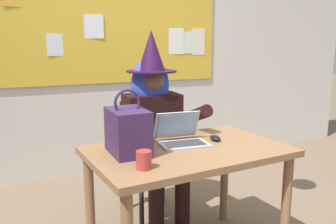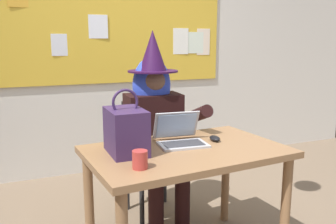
{
  "view_description": "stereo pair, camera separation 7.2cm",
  "coord_description": "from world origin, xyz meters",
  "px_view_note": "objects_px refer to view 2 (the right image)",
  "views": [
    {
      "loc": [
        -1.01,
        -1.79,
        1.38
      ],
      "look_at": [
        -0.02,
        0.39,
        0.9
      ],
      "focal_mm": 38.32,
      "sensor_mm": 36.0,
      "label": 1
    },
    {
      "loc": [
        -0.94,
        -1.82,
        1.38
      ],
      "look_at": [
        -0.02,
        0.39,
        0.9
      ],
      "focal_mm": 38.32,
      "sensor_mm": 36.0,
      "label": 2
    }
  ],
  "objects_px": {
    "person_costumed": "(155,118)",
    "laptop": "(180,137)",
    "chair_at_desk": "(150,150)",
    "coffee_mug": "(140,160)",
    "desk_main": "(186,165)",
    "handbag": "(126,131)",
    "computer_mouse": "(215,138)"
  },
  "relations": [
    {
      "from": "desk_main",
      "to": "handbag",
      "type": "relative_size",
      "value": 3.28
    },
    {
      "from": "desk_main",
      "to": "computer_mouse",
      "type": "bearing_deg",
      "value": 18.87
    },
    {
      "from": "desk_main",
      "to": "laptop",
      "type": "bearing_deg",
      "value": 83.91
    },
    {
      "from": "coffee_mug",
      "to": "laptop",
      "type": "bearing_deg",
      "value": 41.53
    },
    {
      "from": "laptop",
      "to": "computer_mouse",
      "type": "relative_size",
      "value": 3.1
    },
    {
      "from": "person_costumed",
      "to": "laptop",
      "type": "bearing_deg",
      "value": 1.01
    },
    {
      "from": "person_costumed",
      "to": "handbag",
      "type": "xyz_separation_m",
      "value": [
        -0.39,
        -0.55,
        0.07
      ]
    },
    {
      "from": "chair_at_desk",
      "to": "laptop",
      "type": "height_order",
      "value": "laptop"
    },
    {
      "from": "coffee_mug",
      "to": "desk_main",
      "type": "bearing_deg",
      "value": 31.11
    },
    {
      "from": "chair_at_desk",
      "to": "computer_mouse",
      "type": "height_order",
      "value": "chair_at_desk"
    },
    {
      "from": "chair_at_desk",
      "to": "desk_main",
      "type": "bearing_deg",
      "value": -4.41
    },
    {
      "from": "laptop",
      "to": "chair_at_desk",
      "type": "bearing_deg",
      "value": 94.17
    },
    {
      "from": "computer_mouse",
      "to": "coffee_mug",
      "type": "relative_size",
      "value": 1.09
    },
    {
      "from": "computer_mouse",
      "to": "laptop",
      "type": "bearing_deg",
      "value": 178.33
    },
    {
      "from": "desk_main",
      "to": "handbag",
      "type": "xyz_separation_m",
      "value": [
        -0.36,
        0.06,
        0.24
      ]
    },
    {
      "from": "person_costumed",
      "to": "coffee_mug",
      "type": "distance_m",
      "value": 0.92
    },
    {
      "from": "chair_at_desk",
      "to": "person_costumed",
      "type": "relative_size",
      "value": 0.62
    },
    {
      "from": "desk_main",
      "to": "chair_at_desk",
      "type": "relative_size",
      "value": 1.36
    },
    {
      "from": "chair_at_desk",
      "to": "laptop",
      "type": "distance_m",
      "value": 0.67
    },
    {
      "from": "chair_at_desk",
      "to": "handbag",
      "type": "height_order",
      "value": "handbag"
    },
    {
      "from": "person_costumed",
      "to": "laptop",
      "type": "distance_m",
      "value": 0.5
    },
    {
      "from": "person_costumed",
      "to": "computer_mouse",
      "type": "relative_size",
      "value": 14.05
    },
    {
      "from": "desk_main",
      "to": "handbag",
      "type": "distance_m",
      "value": 0.43
    },
    {
      "from": "chair_at_desk",
      "to": "coffee_mug",
      "type": "distance_m",
      "value": 1.07
    },
    {
      "from": "computer_mouse",
      "to": "coffee_mug",
      "type": "bearing_deg",
      "value": -147.51
    },
    {
      "from": "laptop",
      "to": "person_costumed",
      "type": "bearing_deg",
      "value": 93.79
    },
    {
      "from": "handbag",
      "to": "chair_at_desk",
      "type": "bearing_deg",
      "value": 60.16
    },
    {
      "from": "chair_at_desk",
      "to": "coffee_mug",
      "type": "bearing_deg",
      "value": -24.86
    },
    {
      "from": "chair_at_desk",
      "to": "handbag",
      "type": "distance_m",
      "value": 0.85
    },
    {
      "from": "person_costumed",
      "to": "handbag",
      "type": "height_order",
      "value": "person_costumed"
    },
    {
      "from": "desk_main",
      "to": "laptop",
      "type": "xyz_separation_m",
      "value": [
        0.01,
        0.12,
        0.15
      ]
    },
    {
      "from": "chair_at_desk",
      "to": "laptop",
      "type": "bearing_deg",
      "value": -3.66
    }
  ]
}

